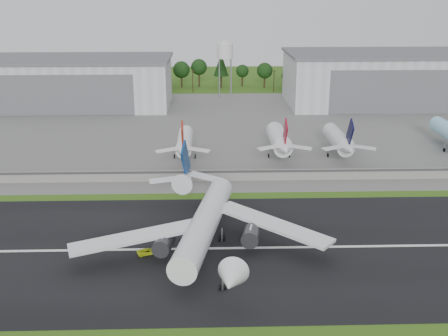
{
  "coord_description": "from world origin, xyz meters",
  "views": [
    {
      "loc": [
        -14.36,
        -102.5,
        55.8
      ],
      "look_at": [
        -9.99,
        40.0,
        9.0
      ],
      "focal_mm": 45.0,
      "sensor_mm": 36.0,
      "label": 1
    }
  ],
  "objects_px": {
    "parked_jet_red_b": "(280,141)",
    "parked_jet_navy": "(340,141)",
    "main_airliner": "(205,230)",
    "ground_vehicle": "(148,251)",
    "parked_jet_red_a": "(184,143)"
  },
  "relations": [
    {
      "from": "main_airliner",
      "to": "parked_jet_red_a",
      "type": "xyz_separation_m",
      "value": [
        -6.99,
        66.93,
        0.97
      ]
    },
    {
      "from": "parked_jet_red_a",
      "to": "ground_vehicle",
      "type": "bearing_deg",
      "value": -94.61
    },
    {
      "from": "ground_vehicle",
      "to": "parked_jet_red_a",
      "type": "bearing_deg",
      "value": -25.51
    },
    {
      "from": "ground_vehicle",
      "to": "main_airliner",
      "type": "bearing_deg",
      "value": -102.32
    },
    {
      "from": "parked_jet_red_b",
      "to": "main_airliner",
      "type": "bearing_deg",
      "value": -110.29
    },
    {
      "from": "parked_jet_red_b",
      "to": "parked_jet_navy",
      "type": "distance_m",
      "value": 20.15
    },
    {
      "from": "parked_jet_red_a",
      "to": "parked_jet_red_b",
      "type": "height_order",
      "value": "parked_jet_red_b"
    },
    {
      "from": "ground_vehicle",
      "to": "parked_jet_red_b",
      "type": "relative_size",
      "value": 0.15
    },
    {
      "from": "parked_jet_red_b",
      "to": "parked_jet_navy",
      "type": "relative_size",
      "value": 1.0
    },
    {
      "from": "main_airliner",
      "to": "ground_vehicle",
      "type": "distance_m",
      "value": 13.34
    },
    {
      "from": "parked_jet_navy",
      "to": "parked_jet_red_a",
      "type": "bearing_deg",
      "value": -179.95
    },
    {
      "from": "main_airliner",
      "to": "ground_vehicle",
      "type": "height_order",
      "value": "main_airliner"
    },
    {
      "from": "main_airliner",
      "to": "parked_jet_navy",
      "type": "distance_m",
      "value": 80.67
    },
    {
      "from": "main_airliner",
      "to": "parked_jet_navy",
      "type": "relative_size",
      "value": 1.89
    },
    {
      "from": "main_airliner",
      "to": "parked_jet_red_b",
      "type": "height_order",
      "value": "main_airliner"
    }
  ]
}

